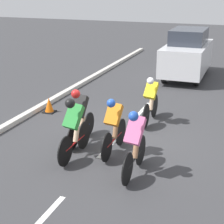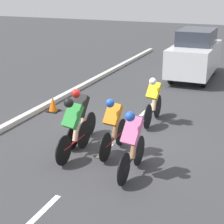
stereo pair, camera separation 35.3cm
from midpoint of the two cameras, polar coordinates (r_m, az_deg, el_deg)
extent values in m
plane|color=#38383A|center=(10.09, -0.21, -3.94)|extent=(60.00, 60.00, 0.00)
cube|color=white|center=(7.06, -11.68, -15.36)|extent=(0.12, 1.40, 0.01)
cube|color=white|center=(9.54, -1.56, -5.32)|extent=(0.12, 1.40, 0.01)
cube|color=white|center=(12.36, 3.99, 0.46)|extent=(0.12, 1.40, 0.01)
cube|color=beige|center=(11.04, -17.18, -2.36)|extent=(0.20, 27.99, 0.14)
cylinder|color=black|center=(10.18, -4.52, -1.84)|extent=(0.03, 0.64, 0.64)
cylinder|color=black|center=(9.36, -7.06, -3.86)|extent=(0.03, 0.64, 0.64)
cylinder|color=navy|center=(9.76, -5.74, -2.81)|extent=(0.04, 0.99, 0.04)
cylinder|color=navy|center=(9.83, -5.34, -1.32)|extent=(0.04, 0.04, 0.42)
cylinder|color=white|center=(9.77, -5.63, -2.16)|extent=(0.07, 0.07, 0.16)
cylinder|color=#DBAD84|center=(9.76, -5.58, -1.68)|extent=(0.12, 0.23, 0.36)
cube|color=black|center=(9.43, -6.06, 0.91)|extent=(0.35, 0.48, 0.59)
sphere|color=red|center=(9.13, -6.67, 2.75)|extent=(0.22, 0.22, 0.22)
cylinder|color=black|center=(9.54, 0.31, -3.08)|extent=(0.03, 0.69, 0.69)
cylinder|color=black|center=(8.69, -1.97, -5.42)|extent=(0.03, 0.69, 0.69)
cylinder|color=red|center=(9.11, -0.77, -4.20)|extent=(0.04, 1.00, 0.04)
cylinder|color=red|center=(9.18, -0.38, -2.59)|extent=(0.04, 0.04, 0.42)
cylinder|color=#1999D8|center=(9.11, -0.66, -3.50)|extent=(0.07, 0.07, 0.16)
cylinder|color=#9E704C|center=(9.10, -0.61, -2.98)|extent=(0.12, 0.23, 0.36)
cube|color=orange|center=(8.77, -0.90, -0.39)|extent=(0.36, 0.46, 0.56)
sphere|color=blue|center=(8.46, -1.33, 1.35)|extent=(0.20, 0.20, 0.20)
cylinder|color=black|center=(11.56, 5.63, 0.93)|extent=(0.03, 0.71, 0.71)
cylinder|color=black|center=(10.65, 4.24, -0.64)|extent=(0.03, 0.71, 0.71)
cylinder|color=black|center=(11.11, 4.96, 0.18)|extent=(0.04, 1.00, 0.04)
cylinder|color=black|center=(11.20, 5.24, 1.46)|extent=(0.04, 0.04, 0.42)
cylinder|color=#1999D8|center=(11.12, 5.05, 0.74)|extent=(0.07, 0.07, 0.16)
cylinder|color=beige|center=(11.12, 5.09, 1.17)|extent=(0.12, 0.23, 0.36)
cube|color=yellow|center=(10.81, 5.06, 3.32)|extent=(0.37, 0.44, 0.55)
sphere|color=white|center=(10.51, 4.92, 4.74)|extent=(0.20, 0.20, 0.20)
cylinder|color=black|center=(9.38, -5.38, -3.53)|extent=(0.03, 0.70, 0.70)
cylinder|color=black|center=(8.56, -8.32, -5.96)|extent=(0.03, 0.70, 0.70)
cylinder|color=red|center=(8.97, -6.78, -4.69)|extent=(0.04, 1.01, 0.04)
cylinder|color=red|center=(9.03, -6.32, -3.05)|extent=(0.04, 0.04, 0.42)
cylinder|color=#1999D8|center=(8.97, -6.66, -3.99)|extent=(0.07, 0.07, 0.16)
cylinder|color=beige|center=(8.96, -6.61, -3.45)|extent=(0.12, 0.23, 0.36)
cube|color=green|center=(8.61, -7.05, -0.67)|extent=(0.39, 0.49, 0.62)
sphere|color=black|center=(8.29, -7.63, 1.33)|extent=(0.23, 0.23, 0.23)
cylinder|color=black|center=(8.55, 3.22, -5.85)|extent=(0.03, 0.70, 0.70)
cylinder|color=black|center=(7.72, 1.05, -8.70)|extent=(0.03, 0.70, 0.70)
cylinder|color=black|center=(8.13, 2.20, -7.21)|extent=(0.04, 0.97, 0.04)
cylinder|color=black|center=(8.19, 2.59, -5.39)|extent=(0.04, 0.04, 0.42)
cylinder|color=white|center=(8.13, 2.32, -6.43)|extent=(0.07, 0.07, 0.16)
cylinder|color=#9E704C|center=(8.11, 2.37, -5.85)|extent=(0.12, 0.23, 0.36)
cube|color=pink|center=(7.74, 2.22, -2.80)|extent=(0.38, 0.50, 0.63)
sphere|color=blue|center=(7.40, 1.93, -0.65)|extent=(0.21, 0.21, 0.21)
cylinder|color=black|center=(15.39, 12.28, 5.05)|extent=(0.14, 0.64, 0.64)
cylinder|color=black|center=(15.63, 7.34, 5.55)|extent=(0.14, 0.64, 0.64)
cylinder|color=black|center=(17.76, 13.50, 6.82)|extent=(0.14, 0.64, 0.64)
cylinder|color=black|center=(17.97, 9.18, 7.25)|extent=(0.14, 0.64, 0.64)
cube|color=silver|center=(16.56, 10.74, 8.16)|extent=(1.70, 3.95, 1.14)
cube|color=#2D333D|center=(16.61, 11.05, 11.26)|extent=(1.39, 2.18, 0.63)
cube|color=black|center=(12.23, -10.33, 0.04)|extent=(0.36, 0.36, 0.03)
cone|color=orange|center=(12.15, -10.39, 1.13)|extent=(0.28, 0.28, 0.46)
camera|label=1|loc=(0.18, -91.10, -0.38)|focal=60.00mm
camera|label=2|loc=(0.18, 88.90, 0.38)|focal=60.00mm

